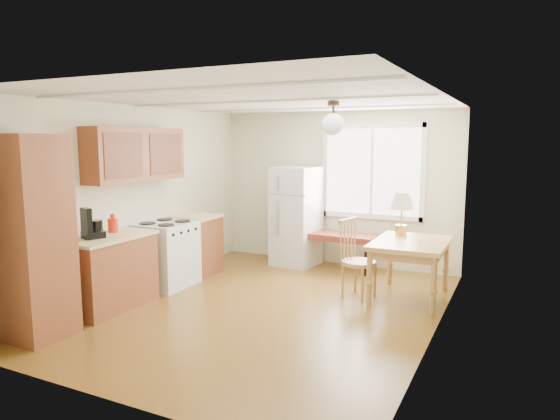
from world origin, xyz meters
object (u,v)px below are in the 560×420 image
Objects in this scene: chair at (353,252)px; dining_table at (410,249)px; bench at (337,238)px; refrigerator at (296,216)px.

dining_table is at bearing 32.89° from chair.
bench is 1.65m from dining_table.
refrigerator is 1.27× the size of bench.
bench is 1.33m from chair.
dining_table is at bearing -33.83° from bench.
bench is (0.71, -0.01, -0.29)m from refrigerator.
dining_table reaches higher than bench.
dining_table is 0.73m from chair.
refrigerator reaches higher than bench.
refrigerator reaches higher than chair.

